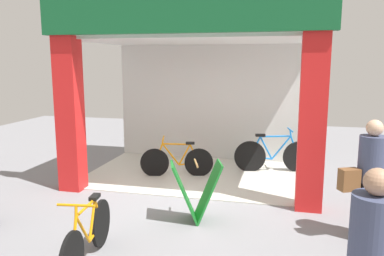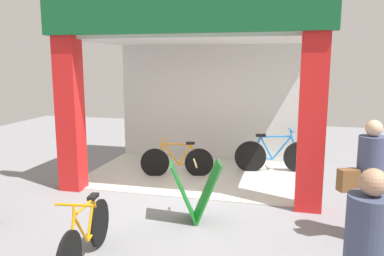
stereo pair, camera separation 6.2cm
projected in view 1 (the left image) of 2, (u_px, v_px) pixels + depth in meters
name	position (u px, v px, depth m)	size (l,w,h in m)	color
ground_plane	(182.00, 198.00, 6.92)	(17.46, 17.46, 0.00)	gray
shop_facade	(200.00, 84.00, 7.96)	(4.93, 3.27, 3.68)	beige
bicycle_inside_0	(177.00, 161.00, 8.15)	(1.51, 0.49, 0.85)	black
bicycle_inside_1	(274.00, 155.00, 8.48)	(1.73, 0.50, 0.97)	black
bicycle_parked_0	(88.00, 237.00, 4.63)	(0.43, 1.57, 0.87)	black
sandwich_board_sign	(196.00, 192.00, 5.88)	(0.87, 0.68, 0.93)	#197226
pedestrian_2	(369.00, 178.00, 5.20)	(0.68, 0.50, 1.66)	black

